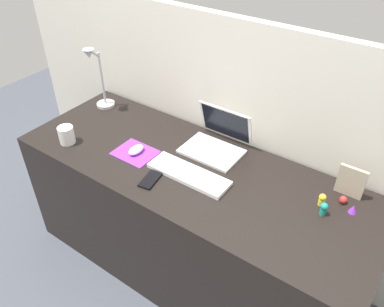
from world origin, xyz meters
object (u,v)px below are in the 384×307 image
at_px(cell_phone, 150,180).
at_px(coffee_mug, 66,135).
at_px(laptop, 218,139).
at_px(keyboard, 189,174).
at_px(picture_frame, 351,182).
at_px(desk_lamp, 98,80).
at_px(mouse, 136,150).
at_px(toy_figurine_purple, 353,209).
at_px(toy_figurine_yellow, 322,199).
at_px(toy_figurine_teal, 324,208).
at_px(toy_figurine_red, 343,200).

height_order(cell_phone, coffee_mug, coffee_mug).
height_order(laptop, keyboard, laptop).
xyz_separation_m(keyboard, picture_frame, (0.66, 0.30, 0.06)).
relative_size(cell_phone, coffee_mug, 1.36).
height_order(laptop, desk_lamp, desk_lamp).
relative_size(mouse, coffee_mug, 1.02).
distance_m(desk_lamp, picture_frame, 1.47).
bearing_deg(toy_figurine_purple, toy_figurine_yellow, -165.74).
bearing_deg(toy_figurine_purple, toy_figurine_teal, -139.80).
bearing_deg(picture_frame, coffee_mug, -161.57).
distance_m(toy_figurine_purple, toy_figurine_yellow, 0.13).
relative_size(desk_lamp, toy_figurine_purple, 9.74).
distance_m(cell_phone, toy_figurine_teal, 0.78).
xyz_separation_m(toy_figurine_purple, toy_figurine_red, (-0.05, 0.03, -0.00)).
xyz_separation_m(picture_frame, toy_figurine_purple, (0.05, -0.10, -0.06)).
height_order(cell_phone, picture_frame, picture_frame).
bearing_deg(toy_figurine_purple, toy_figurine_red, 147.35).
bearing_deg(keyboard, mouse, -178.62).
bearing_deg(laptop, toy_figurine_purple, -5.77).
relative_size(toy_figurine_purple, toy_figurine_red, 1.09).
bearing_deg(mouse, toy_figurine_purple, 11.60).
bearing_deg(toy_figurine_yellow, mouse, -168.77).
distance_m(mouse, picture_frame, 1.03).
bearing_deg(mouse, toy_figurine_teal, 7.78).
distance_m(keyboard, mouse, 0.33).
bearing_deg(keyboard, laptop, 92.51).
bearing_deg(coffee_mug, toy_figurine_purple, 14.01).
bearing_deg(mouse, toy_figurine_red, 14.08).
bearing_deg(cell_phone, toy_figurine_red, 15.28).
height_order(mouse, toy_figurine_yellow, toy_figurine_yellow).
bearing_deg(keyboard, toy_figurine_red, 19.94).
bearing_deg(keyboard, cell_phone, -134.21).
bearing_deg(cell_phone, mouse, 138.09).
bearing_deg(keyboard, coffee_mug, -168.16).
xyz_separation_m(desk_lamp, toy_figurine_purple, (1.52, -0.02, -0.16)).
height_order(mouse, picture_frame, picture_frame).
bearing_deg(cell_phone, toy_figurine_teal, 8.86).
bearing_deg(toy_figurine_yellow, desk_lamp, 177.86).
bearing_deg(cell_phone, picture_frame, 19.08).
distance_m(laptop, cell_phone, 0.43).
bearing_deg(coffee_mug, toy_figurine_yellow, 13.98).
distance_m(picture_frame, toy_figurine_purple, 0.13).
xyz_separation_m(cell_phone, toy_figurine_red, (0.79, 0.37, 0.01)).
distance_m(coffee_mug, toy_figurine_yellow, 1.31).
bearing_deg(cell_phone, coffee_mug, 171.43).
relative_size(mouse, toy_figurine_teal, 1.53).
xyz_separation_m(keyboard, mouse, (-0.32, -0.01, 0.01)).
xyz_separation_m(toy_figurine_purple, toy_figurine_yellow, (-0.13, -0.03, 0.01)).
relative_size(laptop, coffee_mug, 3.18).
xyz_separation_m(picture_frame, toy_figurine_teal, (-0.05, -0.18, -0.04)).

